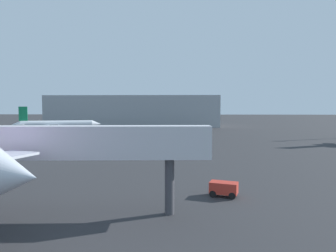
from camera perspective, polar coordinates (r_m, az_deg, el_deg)
airplane_distant at (r=98.31m, az=-19.81°, el=0.25°), size 25.22×20.83×7.94m
jet_bridge at (r=24.33m, az=-21.66°, el=-3.12°), size 22.31×3.63×6.77m
baggage_cart at (r=28.50m, az=10.17°, el=-11.13°), size 2.69×2.01×1.30m
terminal_building at (r=129.61m, az=-6.09°, el=2.76°), size 67.57×23.30×12.23m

